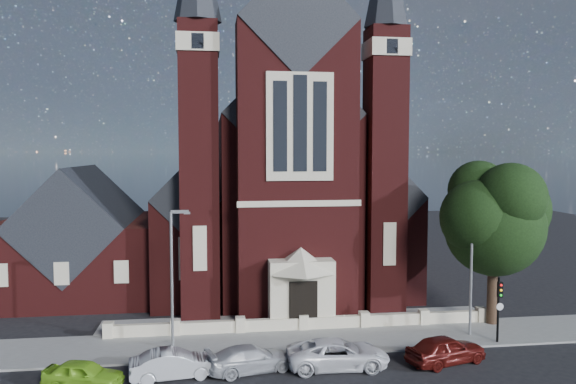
% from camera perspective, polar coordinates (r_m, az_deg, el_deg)
% --- Properties ---
extents(ground, '(120.00, 120.00, 0.00)m').
position_cam_1_polar(ground, '(44.86, -0.25, -10.59)').
color(ground, black).
rests_on(ground, ground).
extents(pavement_strip, '(60.00, 5.00, 0.12)m').
position_cam_1_polar(pavement_strip, '(34.92, 2.12, -14.91)').
color(pavement_strip, slate).
rests_on(pavement_strip, ground).
extents(forecourt_paving, '(26.00, 3.00, 0.14)m').
position_cam_1_polar(forecourt_paving, '(38.67, 1.06, -13.00)').
color(forecourt_paving, slate).
rests_on(forecourt_paving, ground).
extents(forecourt_wall, '(24.00, 0.40, 0.90)m').
position_cam_1_polar(forecourt_wall, '(36.78, 1.56, -13.91)').
color(forecourt_wall, beige).
rests_on(forecourt_wall, ground).
extents(church, '(20.01, 34.90, 29.20)m').
position_cam_1_polar(church, '(51.37, -1.44, 0.54)').
color(church, '#451312').
rests_on(church, ground).
extents(parish_hall, '(12.00, 12.20, 10.24)m').
position_cam_1_polar(parish_hall, '(47.70, -20.26, -5.03)').
color(parish_hall, '#451312').
rests_on(parish_hall, ground).
extents(street_tree, '(6.40, 6.60, 10.70)m').
position_cam_1_polar(street_tree, '(38.64, 20.56, -2.72)').
color(street_tree, black).
rests_on(street_tree, ground).
extents(street_lamp_left, '(1.16, 0.22, 8.09)m').
position_cam_1_polar(street_lamp_left, '(32.78, -11.58, -7.90)').
color(street_lamp_left, gray).
rests_on(street_lamp_left, ground).
extents(street_lamp_right, '(1.16, 0.22, 8.09)m').
position_cam_1_polar(street_lamp_right, '(36.36, 18.26, -6.84)').
color(street_lamp_right, gray).
rests_on(street_lamp_right, ground).
extents(traffic_signal, '(0.28, 0.42, 4.00)m').
position_cam_1_polar(traffic_signal, '(35.84, 20.64, -10.36)').
color(traffic_signal, black).
rests_on(traffic_signal, ground).
extents(car_lime_van, '(4.11, 2.47, 1.31)m').
position_cam_1_polar(car_lime_van, '(30.11, -20.07, -17.00)').
color(car_lime_van, '#8ACF29').
rests_on(car_lime_van, ground).
extents(car_silver_a, '(4.55, 2.18, 1.44)m').
position_cam_1_polar(car_silver_a, '(30.01, -11.53, -16.77)').
color(car_silver_a, '#B9BDC2').
rests_on(car_silver_a, ground).
extents(car_silver_b, '(4.93, 2.97, 1.34)m').
position_cam_1_polar(car_silver_b, '(30.35, -3.80, -16.55)').
color(car_silver_b, '#B5B8BE').
rests_on(car_silver_b, ground).
extents(car_white_suv, '(5.48, 2.66, 1.50)m').
position_cam_1_polar(car_white_suv, '(30.83, 5.10, -16.06)').
color(car_white_suv, white).
rests_on(car_white_suv, ground).
extents(car_dark_red, '(4.83, 3.05, 1.53)m').
position_cam_1_polar(car_dark_red, '(32.42, 15.73, -15.14)').
color(car_dark_red, '#50110D').
rests_on(car_dark_red, ground).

